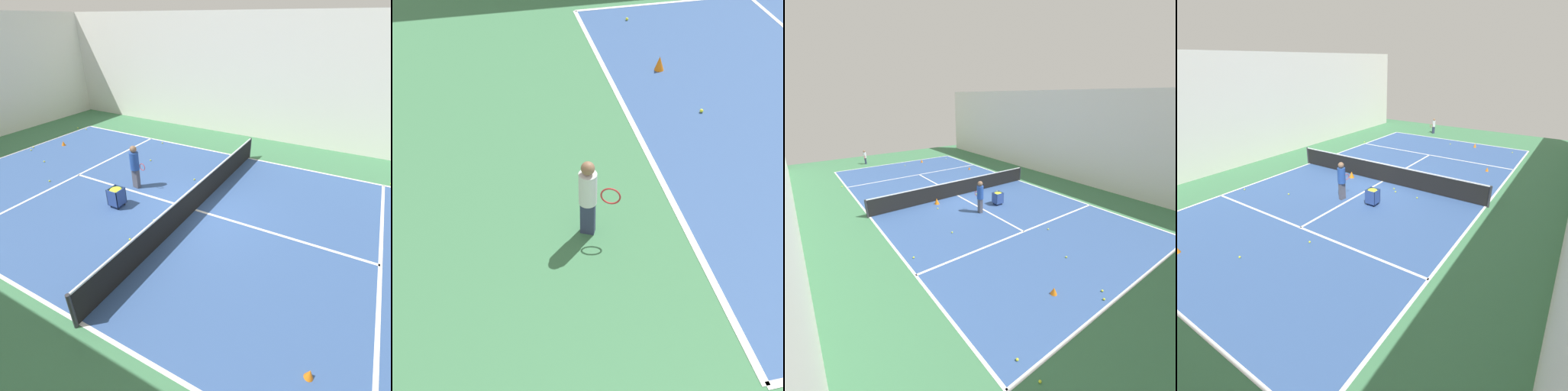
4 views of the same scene
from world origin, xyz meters
TOP-DOWN VIEW (x-y plane):
  - line_baseline_near at (0.00, -10.44)m, footprint 10.49×0.10m
  - player_near_baseline at (2.46, -11.83)m, footprint 0.33×0.60m
  - training_cone_1 at (-1.87, -9.34)m, footprint 0.20×0.20m
  - tennis_ball_6 at (-0.14, -9.08)m, footprint 0.07×0.07m
  - tennis_ball_12 at (-4.42, -9.32)m, footprint 0.07×0.07m

SIDE VIEW (x-z plane):
  - line_baseline_near at x=0.00m, z-range 0.00..0.01m
  - tennis_ball_6 at x=-0.14m, z-range 0.00..0.07m
  - tennis_ball_12 at x=-4.42m, z-range 0.00..0.07m
  - training_cone_1 at x=-1.87m, z-range 0.00..0.30m
  - player_near_baseline at x=2.46m, z-range 0.09..1.34m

